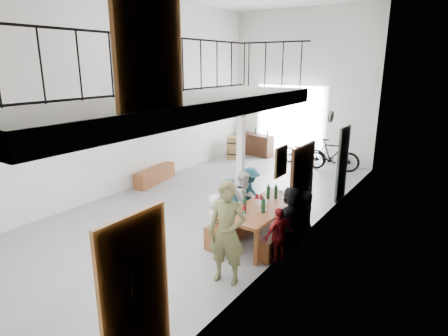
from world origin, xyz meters
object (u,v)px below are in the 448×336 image
Objects in this scene: side_bench at (155,175)px; bicycle_near at (303,153)px; bench_inner at (241,223)px; host_standing at (227,233)px; serving_counter at (255,145)px; oak_barrel at (234,148)px; tasting_table at (265,209)px.

side_bench is 5.44m from bicycle_near.
host_standing is (0.76, -1.69, 0.65)m from bench_inner.
oak_barrel is at bearing -100.02° from serving_counter.
serving_counter reaches higher than side_bench.
oak_barrel is at bearing 108.97° from host_standing.
bench_inner is (-0.57, 0.02, -0.47)m from tasting_table.
host_standing is (0.18, -1.67, 0.18)m from tasting_table.
host_standing is (4.11, -8.24, 0.47)m from serving_counter.
bench_inner is 4.41m from side_bench.
bench_inner is 2.42× the size of oak_barrel.
bicycle_near reaches higher than serving_counter.
serving_counter is at bearing 122.48° from tasting_table.
tasting_table is 1.27× the size of bicycle_near.
host_standing reaches higher than oak_barrel.
oak_barrel reaches higher than side_bench.
tasting_table is 1.39× the size of serving_counter.
oak_barrel is (0.39, 3.96, 0.19)m from side_bench.
bench_inner is 1.32× the size of serving_counter.
oak_barrel is 0.49× the size of host_standing.
serving_counter is 0.91× the size of bicycle_near.
tasting_table is 1.69m from host_standing.
oak_barrel is (-3.72, 5.56, 0.19)m from bench_inner.
bicycle_near is (-1.69, 6.16, -0.25)m from tasting_table.
oak_barrel is at bearing 127.41° from bench_inner.
oak_barrel is 1.06m from serving_counter.
bicycle_near reaches higher than side_bench.
tasting_table is 4.98m from side_bench.
serving_counter is at bearing 120.77° from bench_inner.
serving_counter is at bearing 89.30° from bicycle_near.
tasting_table is 7.04m from oak_barrel.
serving_counter reaches higher than tasting_table.
bicycle_near is (-1.87, 7.83, -0.43)m from host_standing.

